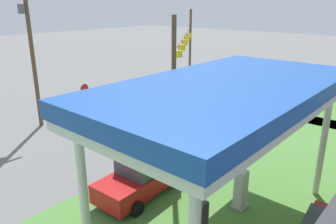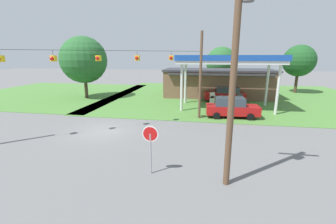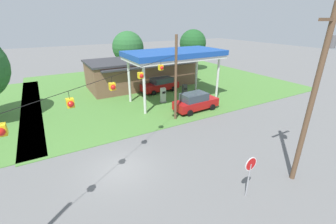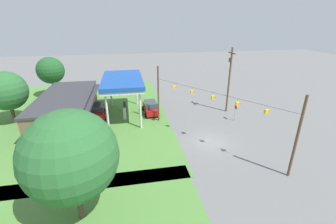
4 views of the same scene
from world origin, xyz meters
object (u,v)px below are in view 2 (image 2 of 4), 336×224
object	(u,v)px
gas_station_store	(218,83)
fuel_pump_near	(212,101)
car_at_pumps_rear	(225,94)
tree_behind_station	(221,62)
stop_sign_roadside	(150,139)
gas_station_canopy	(228,60)
tree_far_back	(299,61)
fuel_pump_far	(239,101)
utility_pole_main	(235,62)
tree_west_verge	(84,60)
car_at_pumps_front	(231,107)

from	to	relation	value
gas_station_store	fuel_pump_near	distance (m)	7.99
car_at_pumps_rear	tree_behind_station	bearing A→B (deg)	-95.38
stop_sign_roadside	gas_station_store	bearing A→B (deg)	-100.19
car_at_pumps_rear	stop_sign_roadside	world-z (taller)	stop_sign_roadside
gas_station_canopy	tree_far_back	xyz separation A→B (m)	(11.74, 12.86, -0.31)
stop_sign_roadside	gas_station_canopy	bearing A→B (deg)	-107.07
fuel_pump_far	utility_pole_main	bearing A→B (deg)	-99.17
gas_station_store	fuel_pump_near	xyz separation A→B (m)	(-0.93, -7.86, -1.13)
gas_station_canopy	fuel_pump_near	distance (m)	4.72
tree_west_verge	utility_pole_main	bearing A→B (deg)	-47.36
gas_station_canopy	stop_sign_roadside	xyz separation A→B (m)	(-4.77, -15.53, -3.50)
fuel_pump_near	tree_far_back	distance (m)	18.92
gas_station_store	car_at_pumps_rear	distance (m)	4.12
fuel_pump_near	fuel_pump_far	size ratio (longest dim) A/B	1.00
tree_behind_station	gas_station_store	bearing A→B (deg)	-95.75
fuel_pump_far	tree_west_verge	xyz separation A→B (m)	(-20.22, 3.30, 4.38)
stop_sign_roadside	utility_pole_main	xyz separation A→B (m)	(3.70, -0.35, 3.69)
tree_far_back	car_at_pumps_front	bearing A→B (deg)	-124.41
car_at_pumps_front	stop_sign_roadside	world-z (taller)	stop_sign_roadside
fuel_pump_far	tree_far_back	bearing A→B (deg)	51.45
car_at_pumps_front	tree_far_back	distance (m)	20.75
stop_sign_roadside	tree_west_verge	size ratio (longest dim) A/B	0.30
car_at_pumps_front	tree_far_back	xyz separation A→B (m)	(11.50, 16.80, 4.01)
utility_pole_main	gas_station_store	bearing A→B (deg)	88.77
car_at_pumps_rear	car_at_pumps_front	bearing A→B (deg)	84.27
gas_station_canopy	fuel_pump_near	xyz separation A→B (m)	(-1.49, -0.00, -4.48)
car_at_pumps_rear	utility_pole_main	xyz separation A→B (m)	(-1.32, -19.82, 4.53)
tree_west_verge	fuel_pump_far	bearing A→B (deg)	-9.27
gas_station_store	tree_west_verge	bearing A→B (deg)	-165.93
tree_far_back	stop_sign_roadside	bearing A→B (deg)	-120.18
utility_pole_main	fuel_pump_near	bearing A→B (deg)	91.51
car_at_pumps_front	stop_sign_roadside	distance (m)	12.65
car_at_pumps_rear	utility_pole_main	world-z (taller)	utility_pole_main
fuel_pump_near	tree_far_back	size ratio (longest dim) A/B	0.24
gas_station_canopy	car_at_pumps_front	world-z (taller)	gas_station_canopy
tree_behind_station	tree_far_back	size ratio (longest dim) A/B	0.98
car_at_pumps_front	tree_west_verge	xyz separation A→B (m)	(-18.97, 7.23, 4.22)
fuel_pump_far	tree_far_back	size ratio (longest dim) A/B	0.24
fuel_pump_near	car_at_pumps_front	size ratio (longest dim) A/B	0.35
fuel_pump_far	stop_sign_roadside	distance (m)	16.77
gas_station_store	tree_behind_station	xyz separation A→B (m)	(0.74, 7.40, 2.71)
gas_station_store	tree_far_back	distance (m)	13.63
gas_station_store	tree_west_verge	xyz separation A→B (m)	(-18.17, -4.56, 3.25)
car_at_pumps_rear	stop_sign_roadside	xyz separation A→B (m)	(-5.01, -19.47, 0.85)
fuel_pump_far	tree_far_back	distance (m)	16.97
utility_pole_main	tree_far_back	size ratio (longest dim) A/B	1.33
gas_station_canopy	tree_west_verge	xyz separation A→B (m)	(-18.73, 3.30, -0.10)
gas_station_store	fuel_pump_far	bearing A→B (deg)	-75.34
stop_sign_roadside	tree_west_verge	xyz separation A→B (m)	(-13.97, 18.83, 3.40)
car_at_pumps_front	stop_sign_roadside	xyz separation A→B (m)	(-5.01, -11.59, 0.82)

